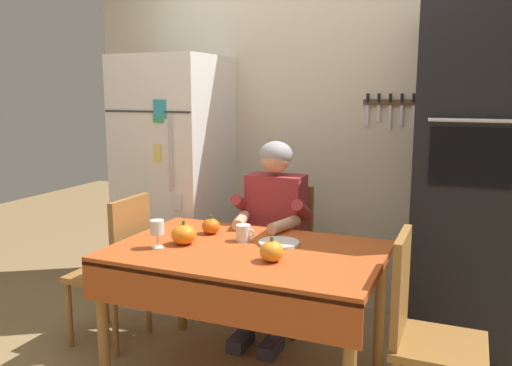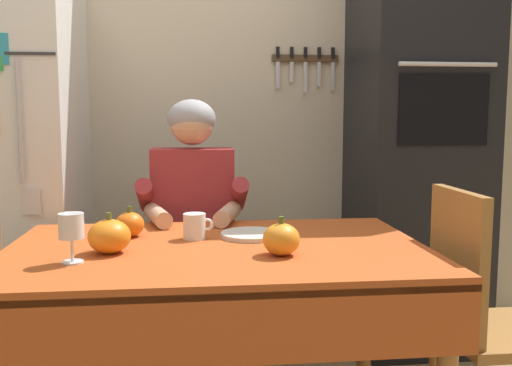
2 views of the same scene
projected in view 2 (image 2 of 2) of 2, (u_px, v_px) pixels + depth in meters
back_wall_assembly at (216, 92)px, 3.07m from camera, size 3.70×0.13×2.60m
refrigerator at (4, 175)px, 2.62m from camera, size 0.68×0.71×1.80m
wall_oven at (416, 140)px, 2.87m from camera, size 0.60×0.64×2.10m
dining_table at (217, 272)px, 1.89m from camera, size 1.40×0.90×0.74m
chair_behind_person at (194, 257)px, 2.68m from camera, size 0.40×0.40×0.93m
seated_person at (193, 217)px, 2.46m from camera, size 0.47×0.55×1.25m
chair_right_side at (483, 311)px, 1.93m from camera, size 0.40×0.40×0.93m
coffee_mug at (195, 226)px, 2.00m from camera, size 0.11×0.08×0.09m
wine_glass at (71, 228)px, 1.67m from camera, size 0.07×0.07×0.15m
pumpkin_large at (281, 239)px, 1.77m from camera, size 0.12×0.12×0.12m
pumpkin_medium at (130, 224)px, 2.04m from camera, size 0.10×0.10×0.11m
pumpkin_small at (109, 236)px, 1.80m from camera, size 0.13×0.13×0.13m
serving_tray at (251, 235)px, 2.04m from camera, size 0.22×0.22×0.02m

